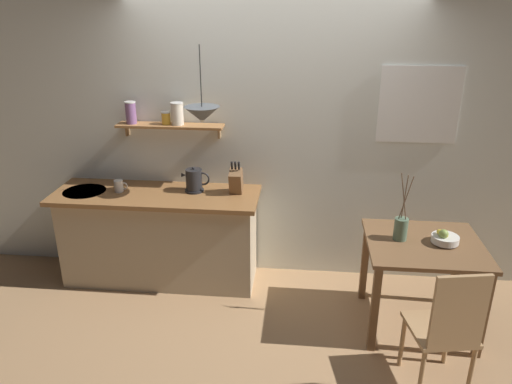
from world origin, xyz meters
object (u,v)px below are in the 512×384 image
(coffee_mug_by_sink, at_px, (119,186))
(dining_table, at_px, (423,257))
(knife_block, at_px, (236,181))
(pendant_lamp, at_px, (202,114))
(electric_kettle, at_px, (194,181))
(fruit_bowl, at_px, (445,238))
(twig_vase, at_px, (401,228))
(dining_chair_near, at_px, (447,327))

(coffee_mug_by_sink, bearing_deg, dining_table, -10.17)
(knife_block, height_order, pendant_lamp, pendant_lamp)
(electric_kettle, height_order, knife_block, knife_block)
(knife_block, xyz_separation_m, coffee_mug_by_sink, (-1.04, -0.07, -0.07))
(fruit_bowl, distance_m, twig_vase, 0.33)
(dining_table, xyz_separation_m, knife_block, (-1.53, 0.53, 0.38))
(fruit_bowl, xyz_separation_m, pendant_lamp, (-1.92, 0.40, 0.82))
(electric_kettle, bearing_deg, fruit_bowl, -14.84)
(dining_table, bearing_deg, electric_kettle, 164.27)
(dining_chair_near, distance_m, knife_block, 2.05)
(coffee_mug_by_sink, xyz_separation_m, pendant_lamp, (0.79, -0.06, 0.68))
(dining_table, distance_m, electric_kettle, 2.01)
(fruit_bowl, height_order, twig_vase, twig_vase)
(dining_table, height_order, electric_kettle, electric_kettle)
(dining_chair_near, xyz_separation_m, knife_block, (-1.55, 1.26, 0.48))
(dining_table, bearing_deg, pendant_lamp, 167.40)
(dining_table, distance_m, knife_block, 1.67)
(pendant_lamp, bearing_deg, knife_block, 27.46)
(dining_chair_near, bearing_deg, knife_block, 140.79)
(dining_chair_near, relative_size, electric_kettle, 3.83)
(dining_table, relative_size, fruit_bowl, 4.27)
(fruit_bowl, relative_size, coffee_mug_by_sink, 1.67)
(coffee_mug_by_sink, bearing_deg, twig_vase, -10.12)
(twig_vase, xyz_separation_m, knife_block, (-1.35, 0.49, 0.15))
(dining_chair_near, bearing_deg, fruit_bowl, 80.12)
(knife_block, bearing_deg, coffee_mug_by_sink, -176.33)
(twig_vase, distance_m, electric_kettle, 1.80)
(dining_chair_near, height_order, coffee_mug_by_sink, coffee_mug_by_sink)
(twig_vase, relative_size, electric_kettle, 2.16)
(electric_kettle, relative_size, pendant_lamp, 0.41)
(dining_table, height_order, knife_block, knife_block)
(twig_vase, distance_m, coffee_mug_by_sink, 2.43)
(knife_block, bearing_deg, twig_vase, -20.08)
(twig_vase, bearing_deg, fruit_bowl, -7.11)
(dining_table, relative_size, knife_block, 2.88)
(twig_vase, bearing_deg, dining_chair_near, -75.59)
(twig_vase, xyz_separation_m, pendant_lamp, (-1.60, 0.36, 0.77))
(dining_table, relative_size, pendant_lamp, 1.43)
(dining_table, relative_size, electric_kettle, 3.46)
(dining_table, height_order, pendant_lamp, pendant_lamp)
(dining_chair_near, height_order, twig_vase, twig_vase)
(dining_table, bearing_deg, knife_block, 160.99)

